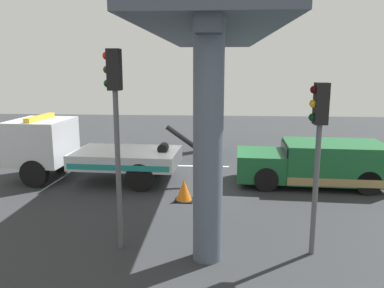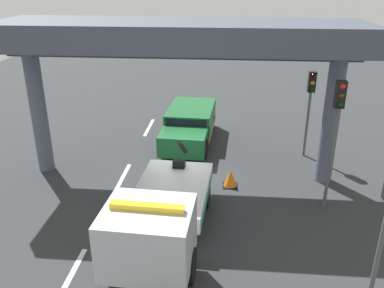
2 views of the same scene
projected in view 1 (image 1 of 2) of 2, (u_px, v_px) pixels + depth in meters
The scene contains 10 objects.
ground_plane at pixel (196, 183), 14.60m from camera, with size 60.00×40.00×0.10m, color #2D3033.
lane_stripe_west at pixel (339, 168), 16.54m from camera, with size 2.60×0.16×0.01m, color silver.
lane_stripe_mid at pixel (199, 166), 16.93m from camera, with size 2.60×0.16×0.01m, color silver.
lane_stripe_east at pixel (65, 164), 17.31m from camera, with size 2.60×0.16×0.01m, color silver.
tow_truck_white at pixel (77, 149), 14.68m from camera, with size 7.31×2.70×2.46m.
towed_van_green at pixel (316, 164), 14.15m from camera, with size 5.30×2.45×1.58m.
overpass_structure at pixel (213, 32), 13.48m from camera, with size 3.60×13.69×6.22m.
traffic_light_near at pixel (318, 131), 8.48m from camera, with size 0.39×0.32×3.94m.
traffic_light_far at pixel (115, 107), 8.67m from camera, with size 0.39×0.32×4.66m.
traffic_cone_orange at pixel (184, 191), 12.53m from camera, with size 0.59×0.59×0.70m.
Camera 1 is at (-0.77, 14.00, 4.29)m, focal length 36.32 mm.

